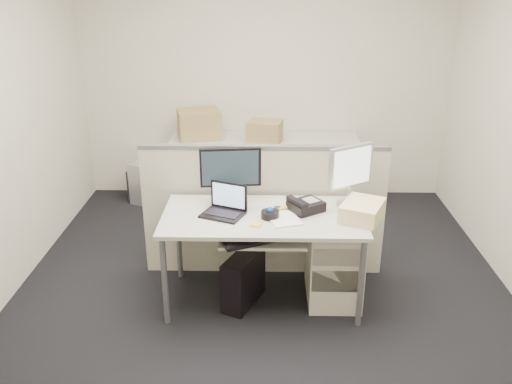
{
  "coord_description": "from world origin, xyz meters",
  "views": [
    {
      "loc": [
        0.02,
        -3.65,
        2.41
      ],
      "look_at": [
        -0.06,
        0.15,
        0.85
      ],
      "focal_mm": 38.0,
      "sensor_mm": 36.0,
      "label": 1
    }
  ],
  "objects_px": {
    "monitor_main": "(231,177)",
    "desk_phone": "(306,206)",
    "desk": "(263,223)",
    "laptop": "(222,202)"
  },
  "relations": [
    {
      "from": "monitor_main",
      "to": "desk_phone",
      "type": "xyz_separation_m",
      "value": [
        0.57,
        -0.1,
        -0.19
      ]
    },
    {
      "from": "desk",
      "to": "laptop",
      "type": "relative_size",
      "value": 5.06
    },
    {
      "from": "desk",
      "to": "monitor_main",
      "type": "xyz_separation_m",
      "value": [
        -0.25,
        0.18,
        0.3
      ]
    },
    {
      "from": "desk",
      "to": "monitor_main",
      "type": "bearing_deg",
      "value": 144.25
    },
    {
      "from": "laptop",
      "to": "desk_phone",
      "type": "xyz_separation_m",
      "value": [
        0.62,
        0.1,
        -0.07
      ]
    },
    {
      "from": "laptop",
      "to": "desk_phone",
      "type": "relative_size",
      "value": 1.25
    },
    {
      "from": "laptop",
      "to": "desk",
      "type": "bearing_deg",
      "value": 25.99
    },
    {
      "from": "monitor_main",
      "to": "desk_phone",
      "type": "bearing_deg",
      "value": -16.11
    },
    {
      "from": "desk_phone",
      "to": "laptop",
      "type": "bearing_deg",
      "value": 155.9
    },
    {
      "from": "desk",
      "to": "laptop",
      "type": "xyz_separation_m",
      "value": [
        -0.3,
        -0.02,
        0.18
      ]
    }
  ]
}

